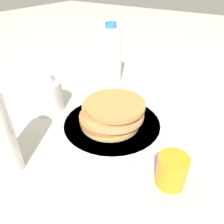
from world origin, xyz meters
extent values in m
plane|color=#BCB7AD|center=(0.00, 0.00, 0.00)|extent=(4.00, 4.00, 0.00)
cylinder|color=white|center=(0.02, 0.01, 0.01)|extent=(0.27, 0.27, 0.01)
cylinder|color=white|center=(0.02, 0.01, 0.01)|extent=(0.30, 0.30, 0.01)
cylinder|color=#E3B86C|center=(0.01, 0.01, 0.02)|extent=(0.17, 0.17, 0.01)
cylinder|color=#B57941|center=(0.01, 0.01, 0.03)|extent=(0.17, 0.17, 0.02)
cylinder|color=tan|center=(0.01, 0.00, 0.05)|extent=(0.17, 0.17, 0.01)
cylinder|color=tan|center=(0.02, 0.01, 0.06)|extent=(0.17, 0.17, 0.02)
cylinder|color=#B88243|center=(0.02, 0.00, 0.07)|extent=(0.17, 0.17, 0.01)
cylinder|color=orange|center=(-0.08, -0.20, 0.04)|extent=(0.06, 0.06, 0.07)
cylinder|color=white|center=(-0.02, 0.23, 0.05)|extent=(0.10, 0.10, 0.09)
cylinder|color=white|center=(-0.02, 0.23, 0.11)|extent=(0.06, 0.06, 0.03)
cylinder|color=silver|center=(0.26, 0.18, 0.10)|extent=(0.08, 0.08, 0.21)
cylinder|color=blue|center=(0.26, 0.18, 0.21)|extent=(0.04, 0.04, 0.02)
camera|label=1|loc=(-0.40, -0.27, 0.39)|focal=35.00mm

